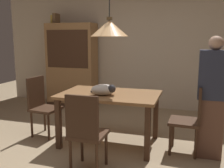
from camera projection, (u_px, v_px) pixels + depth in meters
ground at (96, 156)px, 3.38m from camera, size 10.00×10.00×0.00m
back_wall at (138, 42)px, 5.62m from camera, size 6.40×0.10×2.90m
dining_table at (110, 100)px, 3.68m from camera, size 1.40×0.90×0.75m
chair_right_side at (191, 116)px, 3.38m from camera, size 0.42×0.42×0.93m
chair_left_side at (42, 104)px, 4.04m from camera, size 0.44×0.44×0.93m
chair_near_front at (86, 130)px, 2.88m from camera, size 0.40×0.40×0.93m
cat_sleeping at (104, 90)px, 3.55m from camera, size 0.41×0.32×0.16m
pendant_lamp at (109, 28)px, 3.51m from camera, size 0.52×0.52×1.30m
hutch_bookcase at (72, 67)px, 5.82m from camera, size 1.12×0.45×1.85m
book_yellow_short at (54, 20)px, 5.76m from camera, size 0.04×0.20×0.18m
book_brown_thick at (56, 19)px, 5.74m from camera, size 0.06×0.24×0.22m
person_standing at (212, 98)px, 3.23m from camera, size 0.36×0.22×1.56m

